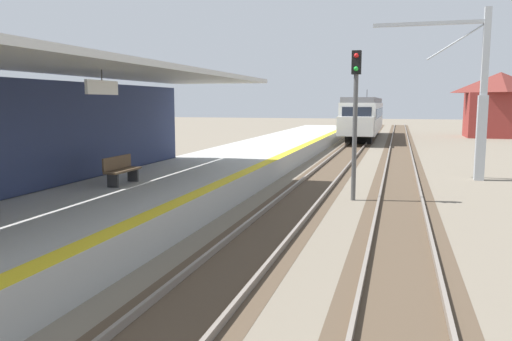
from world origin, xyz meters
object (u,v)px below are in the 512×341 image
Objects in this scene: approaching_train at (364,116)px; rail_signal_post at (355,110)px; distant_trackside_house at (499,104)px; catenary_pylon_far_side at (476,99)px; platform_bench at (121,169)px.

rail_signal_post is (1.77, -31.79, 1.02)m from approaching_train.
distant_trackside_house is (12.71, 5.34, 1.16)m from approaching_train.
rail_signal_post is 38.70m from distant_trackside_house.
rail_signal_post reaches higher than approaching_train.
distant_trackside_house is at bearing 78.54° from catenary_pylon_far_side.
catenary_pylon_far_side is 31.47m from distant_trackside_house.
distant_trackside_house reaches higher than platform_bench.
approaching_train is at bearing 93.20° from rail_signal_post.
platform_bench is at bearing -113.37° from distant_trackside_house.
catenary_pylon_far_side is 1.14× the size of distant_trackside_house.
rail_signal_post is 0.79× the size of distant_trackside_house.
approaching_train is 2.61× the size of catenary_pylon_far_side.
rail_signal_post is 8.13m from platform_bench.
rail_signal_post is at bearing -86.80° from approaching_train.
catenary_pylon_far_side is at bearing 53.29° from rail_signal_post.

